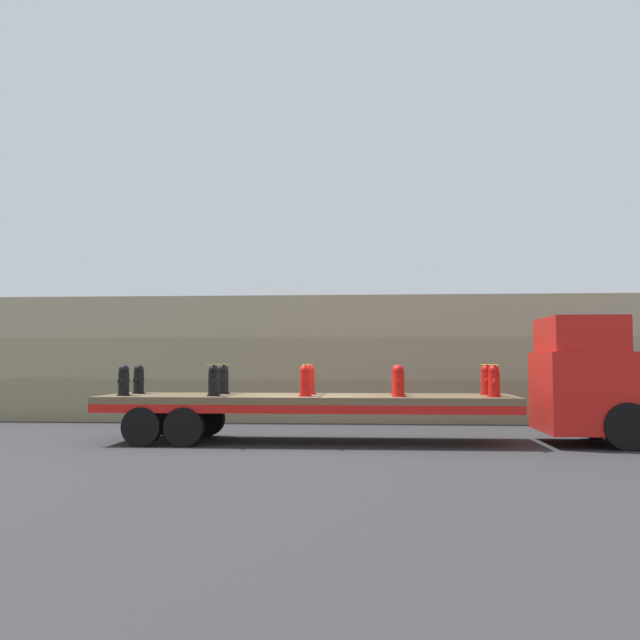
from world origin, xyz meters
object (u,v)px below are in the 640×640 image
object	(u,v)px
truck_cab	(593,380)
fire_hydrant_red_far_3	(397,380)
fire_hydrant_red_near_2	(305,381)
fire_hydrant_red_far_2	(309,380)
fire_hydrant_black_far_1	(223,380)
fire_hydrant_black_near_0	(124,381)
fire_hydrant_black_far_0	(139,380)
fire_hydrant_black_near_1	(214,381)
fire_hydrant_red_near_3	(399,381)
fire_hydrant_red_near_4	(494,382)
fire_hydrant_red_far_4	(486,380)
flatbed_trailer	(284,403)

from	to	relation	value
truck_cab	fire_hydrant_red_far_3	distance (m)	4.74
fire_hydrant_red_near_2	fire_hydrant_red_far_2	bearing A→B (deg)	90.00
fire_hydrant_black_far_1	fire_hydrant_red_near_2	xyz separation A→B (m)	(2.24, -1.13, 0.00)
fire_hydrant_black_near_0	fire_hydrant_red_near_2	bearing A→B (deg)	0.00
fire_hydrant_black_far_0	fire_hydrant_red_near_2	world-z (taller)	same
truck_cab	fire_hydrant_black_near_1	bearing A→B (deg)	-176.48
fire_hydrant_black_far_0	fire_hydrant_red_near_3	size ratio (longest dim) A/B	1.00
fire_hydrant_black_far_0	fire_hydrant_red_near_2	xyz separation A→B (m)	(4.49, -1.13, 0.00)
fire_hydrant_red_near_2	fire_hydrant_red_far_3	size ratio (longest dim) A/B	1.00
fire_hydrant_black_near_0	fire_hydrant_red_near_3	xyz separation A→B (m)	(6.73, 0.00, 0.00)
fire_hydrant_red_near_2	fire_hydrant_red_near_4	bearing A→B (deg)	0.00
fire_hydrant_red_near_2	fire_hydrant_red_far_3	xyz separation A→B (m)	(2.24, 1.13, 0.00)
fire_hydrant_red_far_2	fire_hydrant_red_near_4	bearing A→B (deg)	-14.13
fire_hydrant_red_far_3	fire_hydrant_red_far_4	world-z (taller)	same
flatbed_trailer	fire_hydrant_black_near_0	distance (m)	3.99
fire_hydrant_black_far_0	fire_hydrant_red_far_2	bearing A→B (deg)	0.00
fire_hydrant_red_far_2	fire_hydrant_black_far_0	bearing A→B (deg)	180.00
fire_hydrant_black_near_1	fire_hydrant_red_near_4	size ratio (longest dim) A/B	1.00
fire_hydrant_red_near_3	fire_hydrant_red_far_4	distance (m)	2.51
fire_hydrant_red_near_2	fire_hydrant_red_near_4	size ratio (longest dim) A/B	1.00
truck_cab	fire_hydrant_black_far_0	bearing A→B (deg)	177.17
fire_hydrant_red_near_2	fire_hydrant_red_near_3	world-z (taller)	same
fire_hydrant_red_near_4	flatbed_trailer	bearing A→B (deg)	173.64
fire_hydrant_black_far_0	fire_hydrant_black_near_1	xyz separation A→B (m)	(2.24, -1.13, 0.00)
fire_hydrant_black_far_0	fire_hydrant_red_far_3	distance (m)	6.73
flatbed_trailer	fire_hydrant_black_far_0	bearing A→B (deg)	171.77
truck_cab	flatbed_trailer	distance (m)	7.55
truck_cab	fire_hydrant_red_far_2	bearing A→B (deg)	175.35
flatbed_trailer	fire_hydrant_red_far_3	size ratio (longest dim) A/B	13.45
fire_hydrant_black_far_1	fire_hydrant_red_near_3	size ratio (longest dim) A/B	1.00
fire_hydrant_red_near_4	fire_hydrant_red_far_4	world-z (taller)	same
flatbed_trailer	fire_hydrant_black_near_0	bearing A→B (deg)	-171.77
flatbed_trailer	fire_hydrant_red_far_4	xyz separation A→B (m)	(5.07, 0.56, 0.57)
fire_hydrant_red_near_3	fire_hydrant_red_near_4	distance (m)	2.24
fire_hydrant_red_near_2	fire_hydrant_red_near_3	size ratio (longest dim) A/B	1.00
fire_hydrant_black_far_1	fire_hydrant_red_near_4	xyz separation A→B (m)	(6.73, -1.13, 0.00)
truck_cab	fire_hydrant_red_far_2	world-z (taller)	truck_cab
fire_hydrant_red_near_3	fire_hydrant_red_near_4	size ratio (longest dim) A/B	1.00
fire_hydrant_red_near_3	fire_hydrant_red_far_3	world-z (taller)	same
flatbed_trailer	fire_hydrant_black_near_0	xyz separation A→B (m)	(-3.90, -0.56, 0.57)
fire_hydrant_black_near_0	fire_hydrant_red_far_2	bearing A→B (deg)	14.13
fire_hydrant_red_far_2	fire_hydrant_red_far_4	size ratio (longest dim) A/B	1.00
flatbed_trailer	fire_hydrant_black_far_1	size ratio (longest dim) A/B	13.45
fire_hydrant_black_far_1	fire_hydrant_red_near_2	world-z (taller)	same
truck_cab	fire_hydrant_black_near_1	xyz separation A→B (m)	(-9.19, -0.56, -0.02)
fire_hydrant_black_near_0	fire_hydrant_red_near_2	world-z (taller)	same
truck_cab	fire_hydrant_black_near_0	distance (m)	11.44
fire_hydrant_black_far_0	fire_hydrant_red_far_2	world-z (taller)	same
fire_hydrant_black_far_1	fire_hydrant_red_far_4	size ratio (longest dim) A/B	1.00
fire_hydrant_red_near_3	fire_hydrant_red_far_3	xyz separation A→B (m)	(0.00, 1.13, 0.00)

